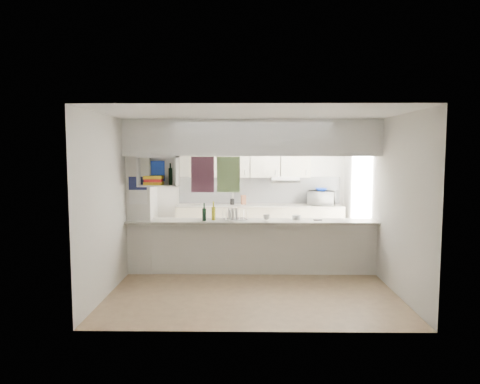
{
  "coord_description": "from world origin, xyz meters",
  "views": [
    {
      "loc": [
        -0.1,
        -7.16,
        2.06
      ],
      "look_at": [
        -0.2,
        0.5,
        1.35
      ],
      "focal_mm": 32.0,
      "sensor_mm": 36.0,
      "label": 1
    }
  ],
  "objects_px": {
    "bowl": "(321,190)",
    "microwave": "(321,198)",
    "wine_bottles": "(209,214)",
    "dish_rack": "(235,215)"
  },
  "relations": [
    {
      "from": "dish_rack",
      "to": "wine_bottles",
      "type": "relative_size",
      "value": 1.44
    },
    {
      "from": "bowl",
      "to": "wine_bottles",
      "type": "relative_size",
      "value": 0.83
    },
    {
      "from": "bowl",
      "to": "microwave",
      "type": "bearing_deg",
      "value": 65.95
    },
    {
      "from": "wine_bottles",
      "to": "dish_rack",
      "type": "bearing_deg",
      "value": 11.55
    },
    {
      "from": "bowl",
      "to": "dish_rack",
      "type": "bearing_deg",
      "value": -131.71
    },
    {
      "from": "dish_rack",
      "to": "microwave",
      "type": "bearing_deg",
      "value": 35.09
    },
    {
      "from": "microwave",
      "to": "dish_rack",
      "type": "height_order",
      "value": "microwave"
    },
    {
      "from": "bowl",
      "to": "dish_rack",
      "type": "distance_m",
      "value": 2.74
    },
    {
      "from": "microwave",
      "to": "bowl",
      "type": "relative_size",
      "value": 2.09
    },
    {
      "from": "dish_rack",
      "to": "bowl",
      "type": "bearing_deg",
      "value": 34.89
    }
  ]
}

